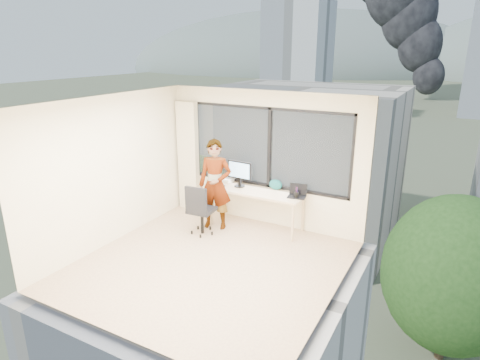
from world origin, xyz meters
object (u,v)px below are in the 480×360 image
Objects in this scene: monitor at (240,174)px; laptop at (297,192)px; game_console at (226,179)px; desk at (256,209)px; chair at (202,209)px; handbag at (276,185)px; person at (215,185)px.

monitor is 1.21m from laptop.
laptop reaches higher than game_console.
desk is 1.81× the size of chair.
chair reaches higher than handbag.
laptop is 0.55m from handbag.
game_console is at bearing 163.80° from laptop.
person is at bearing -71.67° from game_console.
game_console is 1.09m from handbag.
monitor is at bearing 38.58° from person.
chair reaches higher than laptop.
chair is 1.78m from laptop.
chair is at bearing -79.52° from game_console.
chair is at bearing -129.76° from handbag.
chair is 0.53m from person.
monitor is (0.36, 0.80, 0.51)m from chair.
desk is 6.30× the size of game_console.
laptop is at bearing 21.35° from chair.
handbag is at bearing 37.91° from chair.
person is at bearing -152.36° from desk.
laptop is at bearing -14.09° from handbag.
person is 6.07× the size of game_console.
handbag reaches higher than game_console.
handbag is at bearing 38.41° from desk.
handbag is (1.05, 0.96, 0.35)m from chair.
chair is at bearing -110.69° from monitor.
chair reaches higher than game_console.
laptop is (1.20, -0.04, -0.16)m from monitor.
game_console is 1.09× the size of handbag.
person is 0.61m from game_console.
monitor reaches higher than chair.
laptop is (1.60, -0.21, 0.07)m from game_console.
handbag is at bearing 14.06° from person.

